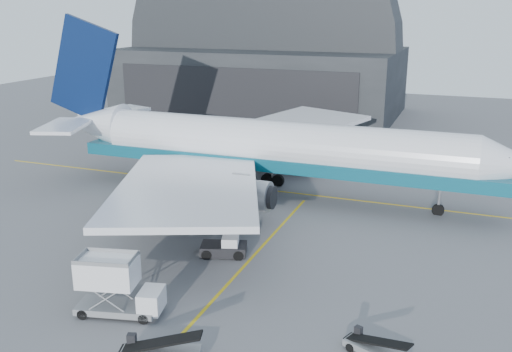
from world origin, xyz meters
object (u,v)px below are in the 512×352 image
at_px(pushback_tug, 225,248).
at_px(belt_loader_a, 160,352).
at_px(belt_loader_b, 376,349).
at_px(catering_truck, 116,287).
at_px(airliner, 262,147).

xyz_separation_m(pushback_tug, belt_loader_a, (2.36, -14.53, -0.07)).
distance_m(pushback_tug, belt_loader_b, 16.91).
bearing_deg(pushback_tug, belt_loader_b, -52.49).
relative_size(catering_truck, belt_loader_a, 1.23).
bearing_deg(airliner, belt_loader_b, -57.27).
relative_size(airliner, pushback_tug, 13.08).
height_order(airliner, catering_truck, airliner).
relative_size(airliner, belt_loader_b, 12.96).
relative_size(catering_truck, belt_loader_b, 1.45).
distance_m(belt_loader_a, belt_loader_b, 12.39).
bearing_deg(pushback_tug, belt_loader_a, -97.96).
height_order(catering_truck, pushback_tug, catering_truck).
bearing_deg(belt_loader_b, pushback_tug, 166.72).
distance_m(pushback_tug, belt_loader_a, 14.72).
relative_size(pushback_tug, belt_loader_a, 0.84).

